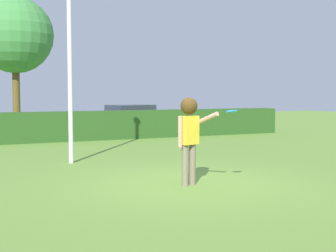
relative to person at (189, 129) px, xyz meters
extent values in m
plane|color=olive|center=(0.09, 0.15, -1.15)|extent=(60.00, 60.00, 0.00)
cylinder|color=#786C57|center=(0.09, 0.04, -0.73)|extent=(0.14, 0.14, 0.84)
cylinder|color=#786C57|center=(-0.10, -0.02, -0.73)|extent=(0.14, 0.14, 0.84)
cube|color=yellow|center=(0.00, 0.01, -0.02)|extent=(0.42, 0.31, 0.58)
cylinder|color=tan|center=(0.30, -0.20, 0.22)|extent=(0.25, 0.62, 0.30)
cylinder|color=tan|center=(-0.23, -0.05, -0.04)|extent=(0.09, 0.09, 0.62)
sphere|color=tan|center=(0.00, 0.01, 0.44)|extent=(0.22, 0.22, 0.22)
sphere|color=#463113|center=(0.00, 0.01, 0.47)|extent=(0.35, 0.35, 0.35)
cylinder|color=#268CE5|center=(0.61, -0.63, 0.37)|extent=(0.23, 0.23, 0.07)
cylinder|color=silver|center=(-1.44, 4.07, 1.73)|extent=(0.12, 0.12, 5.76)
cube|color=#29501D|center=(0.09, 9.94, -0.58)|extent=(18.87, 0.90, 1.14)
cube|color=#263FA5|center=(4.26, 14.68, -0.58)|extent=(4.47, 2.58, 0.55)
cube|color=#2D333D|center=(4.26, 14.68, -0.10)|extent=(2.49, 2.01, 0.40)
cylinder|color=black|center=(5.51, 15.84, -0.85)|extent=(0.61, 0.23, 0.60)
cylinder|color=black|center=(5.88, 14.18, -0.85)|extent=(0.61, 0.23, 0.60)
cylinder|color=black|center=(2.64, 15.19, -0.85)|extent=(0.61, 0.23, 0.60)
cylinder|color=black|center=(3.01, 13.53, -0.85)|extent=(0.61, 0.23, 0.60)
cylinder|color=brown|center=(-1.07, 17.34, 0.68)|extent=(0.38, 0.38, 3.67)
sphere|color=#408740|center=(-1.07, 17.34, 3.69)|extent=(3.93, 3.93, 3.93)
camera|label=1|loc=(-4.50, -8.57, 0.74)|focal=51.11mm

